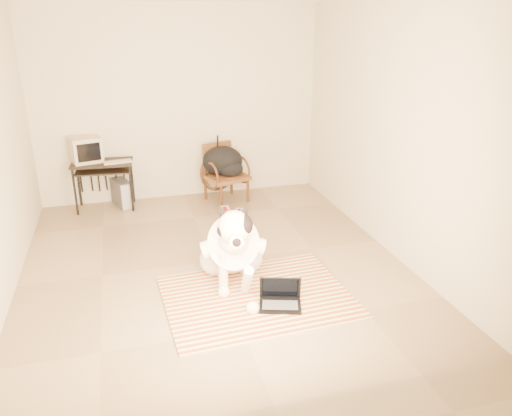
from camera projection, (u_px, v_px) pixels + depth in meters
name	position (u px, v px, depth m)	size (l,w,h in m)	color
floor	(213.00, 261.00, 5.49)	(4.50, 4.50, 0.00)	#907958
wall_back	(179.00, 105.00, 7.02)	(4.50, 4.50, 0.00)	beige
wall_front	(277.00, 229.00, 2.98)	(4.50, 4.50, 0.00)	beige
wall_right	(387.00, 130.00, 5.50)	(4.50, 4.50, 0.00)	beige
rug	(257.00, 297.00, 4.79)	(1.81, 1.42, 0.02)	#C9451C
dog	(232.00, 248.00, 4.92)	(0.65, 1.38, 0.99)	white
laptop	(280.00, 298.00, 4.63)	(0.45, 0.38, 0.27)	black
computer_desk	(103.00, 169.00, 6.78)	(0.84, 0.51, 0.67)	black
crt_monitor	(86.00, 149.00, 6.71)	(0.46, 0.44, 0.34)	#B6A98F
desk_keyboard	(118.00, 162.00, 6.72)	(0.37, 0.14, 0.02)	#B6A98F
pc_tower	(122.00, 193.00, 7.00)	(0.29, 0.44, 0.38)	#515154
rattan_chair	(224.00, 173.00, 7.16)	(0.68, 0.67, 0.82)	brown
backpack	(224.00, 162.00, 7.09)	(0.57, 0.51, 0.42)	black
sneaker_left	(226.00, 213.00, 6.68)	(0.14, 0.32, 0.11)	white
sneaker_right	(238.00, 215.00, 6.65)	(0.22, 0.29, 0.09)	white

